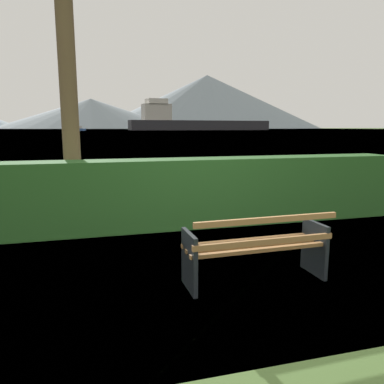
# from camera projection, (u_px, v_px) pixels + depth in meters

# --- Properties ---
(ground_plane) EXTENTS (1400.00, 1400.00, 0.00)m
(ground_plane) POSITION_uv_depth(u_px,v_px,m) (254.00, 280.00, 4.53)
(ground_plane) COLOR #4C6B33
(water_surface) EXTENTS (620.00, 620.00, 0.00)m
(water_surface) POSITION_uv_depth(u_px,v_px,m) (93.00, 129.00, 297.80)
(water_surface) COLOR #6B8EA3
(water_surface) RESTS_ON ground_plane
(park_bench) EXTENTS (1.74, 0.61, 0.87)m
(park_bench) POSITION_uv_depth(u_px,v_px,m) (257.00, 248.00, 4.40)
(park_bench) COLOR #A0703F
(park_bench) RESTS_ON ground_plane
(hedge_row) EXTENTS (8.22, 0.70, 1.27)m
(hedge_row) POSITION_uv_depth(u_px,v_px,m) (195.00, 192.00, 6.98)
(hedge_row) COLOR #285B23
(hedge_row) RESTS_ON ground_plane
(cargo_ship_large) EXTENTS (92.02, 19.41, 18.50)m
(cargo_ship_large) POSITION_uv_depth(u_px,v_px,m) (191.00, 122.00, 231.26)
(cargo_ship_large) COLOR #232328
(cargo_ship_large) RESTS_ON water_surface
(fishing_boat_near) EXTENTS (5.75, 4.08, 2.36)m
(fishing_boat_near) POSITION_uv_depth(u_px,v_px,m) (80.00, 129.00, 189.36)
(fishing_boat_near) COLOR #335693
(fishing_boat_near) RESTS_ON water_surface
(distant_hills) EXTENTS (762.17, 364.90, 85.20)m
(distant_hills) POSITION_uv_depth(u_px,v_px,m) (113.00, 104.00, 554.99)
(distant_hills) COLOR slate
(distant_hills) RESTS_ON ground_plane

